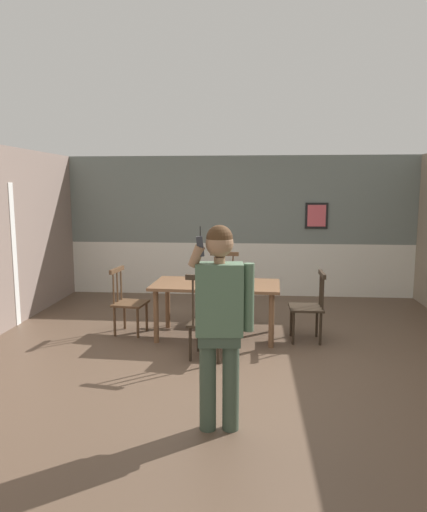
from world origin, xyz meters
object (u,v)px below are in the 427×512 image
object	(u,v)px
chair_near_window	(128,302)
chair_at_table_head	(207,320)
dining_table	(216,290)
chair_opposite_corner	(223,289)
person_figure	(220,314)
chair_by_doorway	(309,307)

from	to	relation	value
chair_near_window	chair_at_table_head	world-z (taller)	chair_at_table_head
dining_table	chair_opposite_corner	distance (m)	0.84
chair_at_table_head	person_figure	distance (m)	1.72
chair_near_window	person_figure	world-z (taller)	person_figure
chair_near_window	chair_opposite_corner	world-z (taller)	chair_opposite_corner
dining_table	chair_by_doorway	xyz separation A→B (m)	(1.24, -0.06, -0.19)
chair_at_table_head	person_figure	world-z (taller)	person_figure
chair_near_window	chair_at_table_head	xyz separation A→B (m)	(1.19, -0.88, 0.02)
chair_near_window	chair_by_doorway	distance (m)	2.48
chair_by_doorway	chair_opposite_corner	bearing A→B (deg)	53.62
chair_at_table_head	chair_near_window	bearing A→B (deg)	152.45
chair_by_doorway	chair_at_table_head	world-z (taller)	chair_at_table_head
chair_opposite_corner	person_figure	distance (m)	3.31
chair_opposite_corner	dining_table	bearing A→B (deg)	91.85
chair_near_window	chair_opposite_corner	size ratio (longest dim) A/B	0.89
chair_near_window	chair_at_table_head	distance (m)	1.49
dining_table	chair_near_window	distance (m)	1.26
chair_at_table_head	person_figure	xyz separation A→B (m)	(0.27, -1.62, 0.52)
chair_opposite_corner	chair_near_window	bearing A→B (deg)	35.47
dining_table	chair_opposite_corner	xyz separation A→B (m)	(0.04, 0.82, -0.17)
dining_table	chair_at_table_head	distance (m)	0.84
chair_by_doorway	person_figure	world-z (taller)	person_figure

